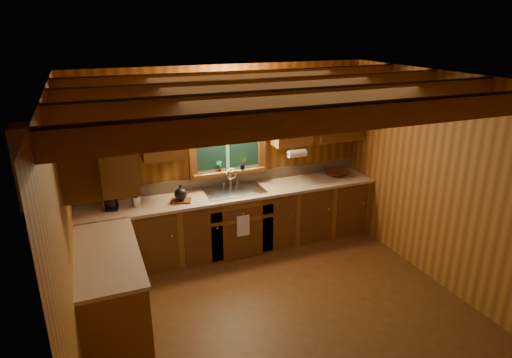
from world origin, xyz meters
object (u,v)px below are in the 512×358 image
object	(u,v)px
sink	(235,194)
cutting_board	(181,201)
coffee_maker	(110,197)
wicker_basket	(337,173)

from	to	relation	value
sink	cutting_board	world-z (taller)	sink
coffee_maker	cutting_board	xyz separation A→B (m)	(0.87, -0.12, -0.13)
sink	coffee_maker	size ratio (longest dim) A/B	2.82
sink	coffee_maker	distance (m)	1.65
coffee_maker	wicker_basket	size ratio (longest dim) A/B	0.81
coffee_maker	wicker_basket	world-z (taller)	coffee_maker
sink	wicker_basket	size ratio (longest dim) A/B	2.29
sink	cutting_board	distance (m)	0.78
coffee_maker	wicker_basket	distance (m)	3.33
coffee_maker	cutting_board	bearing A→B (deg)	2.93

